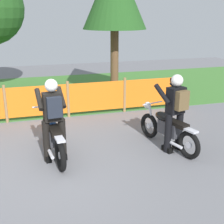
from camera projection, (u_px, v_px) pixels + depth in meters
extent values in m
cube|color=slate|center=(47.00, 163.00, 6.20)|extent=(24.00, 24.00, 0.02)
cube|color=#427A33|center=(34.00, 93.00, 11.39)|extent=(24.00, 5.98, 0.01)
cylinder|color=#997547|center=(5.00, 104.00, 8.27)|extent=(0.08, 0.08, 1.05)
cylinder|color=#997547|center=(68.00, 99.00, 8.72)|extent=(0.08, 0.08, 1.05)
cylinder|color=#997547|center=(125.00, 95.00, 9.17)|extent=(0.08, 0.08, 1.05)
cylinder|color=#997547|center=(176.00, 91.00, 9.62)|extent=(0.08, 0.08, 1.05)
cube|color=orange|center=(38.00, 101.00, 8.49)|extent=(1.62, 0.02, 0.85)
cube|color=orange|center=(97.00, 96.00, 8.94)|extent=(1.62, 0.02, 0.85)
cube|color=orange|center=(151.00, 92.00, 9.39)|extent=(1.62, 0.02, 0.85)
cylinder|color=brown|center=(114.00, 64.00, 10.71)|extent=(0.28, 0.28, 2.34)
torus|color=black|center=(47.00, 131.00, 7.02)|extent=(0.17, 0.63, 0.63)
cylinder|color=silver|center=(47.00, 131.00, 7.02)|extent=(0.07, 0.14, 0.14)
torus|color=black|center=(60.00, 155.00, 5.81)|extent=(0.17, 0.63, 0.63)
cylinder|color=silver|center=(60.00, 155.00, 5.81)|extent=(0.07, 0.14, 0.14)
cube|color=#38383D|center=(53.00, 135.00, 6.32)|extent=(0.29, 0.61, 0.31)
ellipsoid|color=navy|center=(50.00, 122.00, 6.45)|extent=(0.28, 0.53, 0.22)
cube|color=black|center=(55.00, 131.00, 6.04)|extent=(0.27, 0.57, 0.10)
cube|color=silver|center=(59.00, 139.00, 5.71)|extent=(0.19, 0.37, 0.04)
cylinder|color=silver|center=(47.00, 120.00, 6.88)|extent=(0.08, 0.23, 0.56)
sphere|color=white|center=(45.00, 108.00, 6.95)|extent=(0.19, 0.19, 0.18)
cylinder|color=silver|center=(46.00, 106.00, 6.74)|extent=(0.59, 0.09, 0.03)
cylinder|color=silver|center=(50.00, 152.00, 6.09)|extent=(0.12, 0.54, 0.07)
torus|color=black|center=(149.00, 126.00, 7.35)|extent=(0.26, 0.60, 0.60)
cylinder|color=silver|center=(149.00, 126.00, 7.35)|extent=(0.09, 0.14, 0.13)
torus|color=black|center=(189.00, 145.00, 6.29)|extent=(0.26, 0.60, 0.60)
cylinder|color=silver|center=(189.00, 145.00, 6.29)|extent=(0.09, 0.14, 0.13)
cube|color=#38383D|center=(169.00, 128.00, 6.73)|extent=(0.37, 0.60, 0.30)
ellipsoid|color=black|center=(163.00, 117.00, 6.84)|extent=(0.35, 0.53, 0.21)
cube|color=black|center=(177.00, 124.00, 6.49)|extent=(0.34, 0.56, 0.09)
cube|color=silver|center=(190.00, 130.00, 6.19)|extent=(0.23, 0.36, 0.04)
cylinder|color=silver|center=(151.00, 116.00, 7.22)|extent=(0.11, 0.22, 0.53)
sphere|color=white|center=(147.00, 105.00, 7.27)|extent=(0.21, 0.21, 0.17)
cylinder|color=silver|center=(153.00, 103.00, 7.09)|extent=(0.55, 0.18, 0.03)
cylinder|color=silver|center=(173.00, 143.00, 6.51)|extent=(0.20, 0.51, 0.07)
cylinder|color=black|center=(47.00, 141.00, 6.15)|extent=(0.16, 0.16, 0.86)
cube|color=black|center=(48.00, 158.00, 6.27)|extent=(0.14, 0.27, 0.12)
cylinder|color=black|center=(62.00, 139.00, 6.26)|extent=(0.16, 0.16, 0.86)
cube|color=black|center=(63.00, 155.00, 6.38)|extent=(0.14, 0.27, 0.12)
cube|color=black|center=(53.00, 107.00, 5.98)|extent=(0.38, 0.28, 0.56)
cylinder|color=black|center=(39.00, 99.00, 6.03)|extent=(0.15, 0.49, 0.38)
cylinder|color=black|center=(61.00, 97.00, 6.18)|extent=(0.15, 0.49, 0.38)
sphere|color=white|center=(51.00, 85.00, 5.85)|extent=(0.27, 0.27, 0.25)
cube|color=black|center=(50.00, 84.00, 5.94)|extent=(0.18, 0.05, 0.08)
cube|color=#1E232D|center=(54.00, 107.00, 5.82)|extent=(0.29, 0.19, 0.40)
cylinder|color=black|center=(168.00, 133.00, 6.55)|extent=(0.18, 0.18, 0.86)
cube|color=black|center=(167.00, 149.00, 6.67)|extent=(0.18, 0.28, 0.12)
cylinder|color=black|center=(179.00, 130.00, 6.71)|extent=(0.18, 0.18, 0.86)
cube|color=black|center=(178.00, 146.00, 6.83)|extent=(0.18, 0.28, 0.12)
cube|color=black|center=(176.00, 100.00, 6.41)|extent=(0.41, 0.33, 0.56)
cylinder|color=black|center=(162.00, 94.00, 6.40)|extent=(0.23, 0.49, 0.38)
cylinder|color=black|center=(178.00, 91.00, 6.62)|extent=(0.23, 0.49, 0.38)
sphere|color=white|center=(177.00, 80.00, 6.27)|extent=(0.31, 0.31, 0.25)
cube|color=black|center=(174.00, 80.00, 6.35)|extent=(0.18, 0.08, 0.08)
cube|color=brown|center=(182.00, 100.00, 6.26)|extent=(0.31, 0.23, 0.40)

